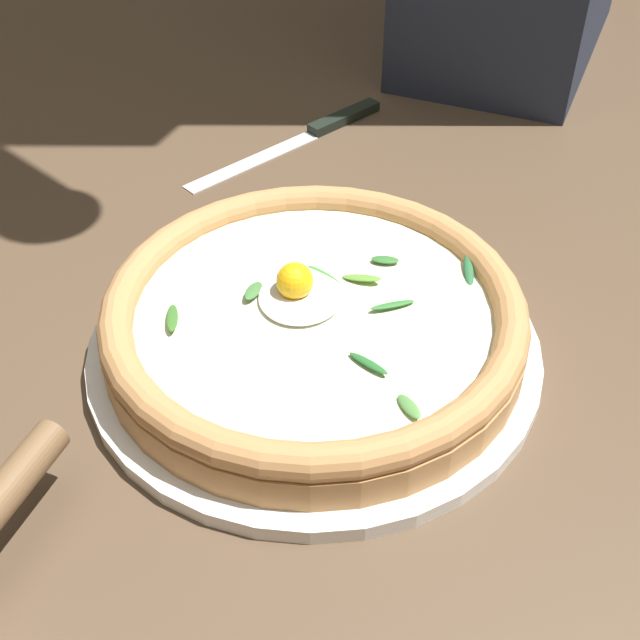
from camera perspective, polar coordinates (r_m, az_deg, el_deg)
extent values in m
cube|color=brown|center=(0.60, -0.39, -3.30)|extent=(2.40, 2.40, 0.03)
cylinder|color=white|center=(0.59, 0.00, -1.90)|extent=(0.32, 0.32, 0.01)
cylinder|color=tan|center=(0.58, 0.00, -0.56)|extent=(0.30, 0.30, 0.02)
torus|color=tan|center=(0.56, 0.00, 0.83)|extent=(0.30, 0.30, 0.02)
cylinder|color=#EFF1CA|center=(0.57, 0.00, 0.52)|extent=(0.25, 0.25, 0.00)
ellipsoid|color=white|center=(0.57, -1.35, 1.72)|extent=(0.07, 0.06, 0.01)
sphere|color=yellow|center=(0.57, -1.78, 2.75)|extent=(0.03, 0.03, 0.03)
ellipsoid|color=#245D33|center=(0.61, 10.40, 3.51)|extent=(0.03, 0.01, 0.01)
ellipsoid|color=#548E45|center=(0.50, 6.27, -6.06)|extent=(0.02, 0.02, 0.01)
ellipsoid|color=#337934|center=(0.57, 5.11, 1.06)|extent=(0.02, 0.03, 0.01)
ellipsoid|color=#41733A|center=(0.58, -4.69, 2.07)|extent=(0.03, 0.01, 0.01)
ellipsoid|color=#629F39|center=(0.59, 2.94, 2.97)|extent=(0.01, 0.03, 0.01)
ellipsoid|color=#3D8D31|center=(0.59, 0.12, 3.16)|extent=(0.02, 0.03, 0.00)
ellipsoid|color=#26682D|center=(0.52, 3.42, -3.05)|extent=(0.02, 0.03, 0.00)
ellipsoid|color=#386C29|center=(0.57, -10.33, 0.16)|extent=(0.03, 0.02, 0.01)
ellipsoid|color=#347132|center=(0.61, 4.59, 4.24)|extent=(0.01, 0.02, 0.00)
cylinder|color=brown|center=(0.49, -21.51, -11.54)|extent=(0.10, 0.04, 0.02)
cube|color=silver|center=(0.81, -4.73, 11.06)|extent=(0.14, 0.11, 0.00)
cube|color=black|center=(0.88, 1.70, 14.03)|extent=(0.08, 0.07, 0.01)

